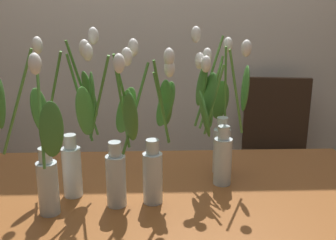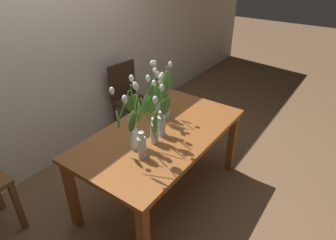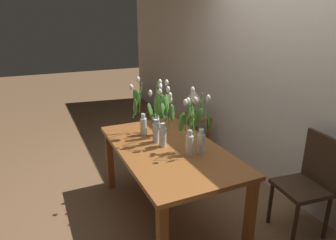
{
  "view_description": "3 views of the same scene",
  "coord_description": "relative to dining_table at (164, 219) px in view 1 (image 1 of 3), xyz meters",
  "views": [
    {
      "loc": [
        -0.04,
        -1.39,
        1.46
      ],
      "look_at": [
        0.02,
        0.05,
        1.01
      ],
      "focal_mm": 46.0,
      "sensor_mm": 36.0,
      "label": 1
    },
    {
      "loc": [
        -1.72,
        -1.29,
        2.12
      ],
      "look_at": [
        0.01,
        -0.07,
        0.87
      ],
      "focal_mm": 30.83,
      "sensor_mm": 36.0,
      "label": 2
    },
    {
      "loc": [
        2.3,
        -1.07,
        1.88
      ],
      "look_at": [
        0.03,
        -0.02,
        1.02
      ],
      "focal_mm": 31.74,
      "sensor_mm": 36.0,
      "label": 3
    }
  ],
  "objects": [
    {
      "name": "tulip_vase_4",
      "position": [
        0.21,
        0.19,
        0.32
      ],
      "size": [
        0.18,
        0.24,
        0.58
      ],
      "color": "silver",
      "rests_on": "dining_table"
    },
    {
      "name": "tulip_vase_1",
      "position": [
        0.22,
        0.1,
        0.27
      ],
      "size": [
        0.21,
        0.18,
        0.54
      ],
      "color": "silver",
      "rests_on": "dining_table"
    },
    {
      "name": "tulip_vase_0",
      "position": [
        -0.04,
        -0.03,
        0.3
      ],
      "size": [
        0.21,
        0.27,
        0.53
      ],
      "color": "silver",
      "rests_on": "dining_table"
    },
    {
      "name": "tulip_vase_2",
      "position": [
        -0.16,
        -0.02,
        0.3
      ],
      "size": [
        0.23,
        0.17,
        0.56
      ],
      "color": "silver",
      "rests_on": "dining_table"
    },
    {
      "name": "tulip_vase_3",
      "position": [
        -0.39,
        -0.12,
        0.29
      ],
      "size": [
        0.24,
        0.17,
        0.58
      ],
      "color": "silver",
      "rests_on": "dining_table"
    },
    {
      "name": "dining_chair",
      "position": [
        0.72,
        1.05,
        -0.12
      ],
      "size": [
        0.45,
        0.45,
        0.93
      ],
      "color": "#382619",
      "rests_on": "ground"
    },
    {
      "name": "tulip_vase_5",
      "position": [
        -0.32,
        0.05,
        0.31
      ],
      "size": [
        0.26,
        0.16,
        0.59
      ],
      "color": "silver",
      "rests_on": "dining_table"
    },
    {
      "name": "room_wall_rear",
      "position": [
        0.0,
        1.36,
        0.7
      ],
      "size": [
        9.0,
        0.1,
        2.7
      ],
      "primitive_type": "cube",
      "color": "silver",
      "rests_on": "ground"
    },
    {
      "name": "dining_table",
      "position": [
        0.0,
        0.0,
        0.0
      ],
      "size": [
        1.6,
        0.9,
        0.74
      ],
      "color": "brown",
      "rests_on": "ground"
    }
  ]
}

